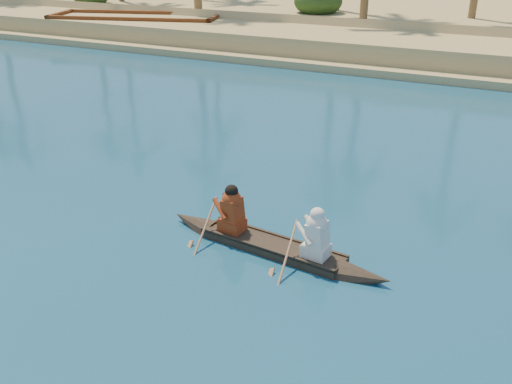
% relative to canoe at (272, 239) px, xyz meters
% --- Properties ---
extents(sandy_embankment, '(150.00, 51.00, 1.50)m').
position_rel_canoe_xyz_m(sandy_embankment, '(-8.00, 41.45, 0.25)').
color(sandy_embankment, tan).
rests_on(sandy_embankment, ground).
extents(shrub_cluster, '(100.00, 6.00, 2.40)m').
position_rel_canoe_xyz_m(shrub_cluster, '(-8.00, 26.07, 0.92)').
color(shrub_cluster, '#1A3A15').
rests_on(shrub_cluster, ground).
extents(canoe, '(5.32, 1.30, 1.45)m').
position_rel_canoe_xyz_m(canoe, '(0.00, 0.00, 0.00)').
color(canoe, '#32251B').
rests_on(canoe, ground).
extents(barge_mid, '(11.19, 6.44, 1.77)m').
position_rel_canoe_xyz_m(barge_mid, '(-19.20, 20.79, 0.34)').
color(barge_mid, '#5C3613').
rests_on(barge_mid, ground).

